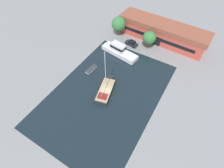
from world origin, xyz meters
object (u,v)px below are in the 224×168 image
at_px(warehouse_building, 162,32).
at_px(quay_tree_near_building, 149,38).
at_px(quay_tree_by_water, 119,24).
at_px(small_dinghy, 91,69).
at_px(sailboat_moored, 106,91).
at_px(motor_cruiser, 119,51).
at_px(parked_car, 132,43).

xyz_separation_m(warehouse_building, quay_tree_near_building, (-1.94, -6.58, 1.03)).
xyz_separation_m(warehouse_building, quay_tree_by_water, (-13.78, -5.14, 1.26)).
bearing_deg(small_dinghy, quay_tree_near_building, 65.49).
relative_size(quay_tree_near_building, quay_tree_by_water, 0.91).
relative_size(quay_tree_by_water, sailboat_moored, 0.51).
height_order(sailboat_moored, small_dinghy, sailboat_moored).
bearing_deg(warehouse_building, small_dinghy, -114.20).
bearing_deg(small_dinghy, quay_tree_by_water, 100.53).
relative_size(sailboat_moored, small_dinghy, 3.25).
bearing_deg(small_dinghy, sailboat_moored, -25.25).
relative_size(motor_cruiser, small_dinghy, 3.02).
bearing_deg(warehouse_building, sailboat_moored, -95.48).
height_order(quay_tree_by_water, motor_cruiser, quay_tree_by_water).
relative_size(parked_car, motor_cruiser, 0.35).
relative_size(warehouse_building, motor_cruiser, 2.40).
bearing_deg(quay_tree_near_building, warehouse_building, 73.57).
height_order(warehouse_building, parked_car, warehouse_building).
bearing_deg(parked_car, warehouse_building, -35.14).
height_order(parked_car, sailboat_moored, sailboat_moored).
xyz_separation_m(quay_tree_near_building, small_dinghy, (-10.07, -17.63, -3.89)).
distance_m(parked_car, sailboat_moored, 21.40).
height_order(warehouse_building, quay_tree_near_building, quay_tree_near_building).
height_order(quay_tree_near_building, quay_tree_by_water, quay_tree_by_water).
distance_m(parked_car, small_dinghy, 17.08).
height_order(quay_tree_by_water, sailboat_moored, sailboat_moored).
distance_m(quay_tree_by_water, motor_cruiser, 10.85).
xyz_separation_m(quay_tree_near_building, motor_cruiser, (-6.47, -7.48, -2.81)).
bearing_deg(warehouse_building, motor_cruiser, -118.72).
relative_size(quay_tree_by_water, small_dinghy, 1.65).
xyz_separation_m(warehouse_building, small_dinghy, (-12.01, -24.21, -2.86)).
distance_m(quay_tree_near_building, motor_cruiser, 10.28).
bearing_deg(motor_cruiser, warehouse_building, -22.81).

